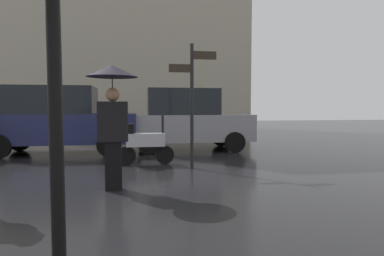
% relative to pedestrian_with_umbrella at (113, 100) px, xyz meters
% --- Properties ---
extents(pedestrian_with_umbrella, '(0.85, 0.85, 2.11)m').
position_rel_pedestrian_with_umbrella_xyz_m(pedestrian_with_umbrella, '(0.00, 0.00, 0.00)').
color(pedestrian_with_umbrella, black).
rests_on(pedestrian_with_umbrella, ground).
extents(parked_scooter, '(1.40, 0.32, 1.23)m').
position_rel_pedestrian_with_umbrella_xyz_m(parked_scooter, '(0.56, 2.46, -0.97)').
color(parked_scooter, black).
rests_on(parked_scooter, ground).
extents(parked_car_right, '(4.49, 1.87, 2.03)m').
position_rel_pedestrian_with_umbrella_xyz_m(parked_car_right, '(-1.95, 4.83, -0.50)').
color(parked_car_right, '#1E234C').
rests_on(parked_car_right, ground).
extents(parked_car_distant, '(4.08, 1.93, 1.99)m').
position_rel_pedestrian_with_umbrella_xyz_m(parked_car_distant, '(1.99, 5.05, -0.52)').
color(parked_car_distant, gray).
rests_on(parked_car_distant, ground).
extents(street_signpost, '(1.08, 0.08, 2.83)m').
position_rel_pedestrian_with_umbrella_xyz_m(street_signpost, '(1.63, 1.71, 0.20)').
color(street_signpost, black).
rests_on(street_signpost, ground).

